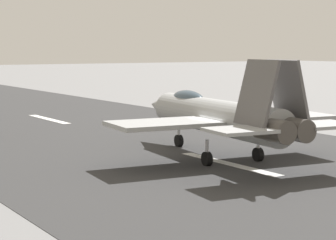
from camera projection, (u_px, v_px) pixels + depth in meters
name	position (u px, v px, depth m)	size (l,w,h in m)	color
ground_plane	(219.00, 162.00, 34.58)	(400.00, 400.00, 0.00)	slate
runway_strip	(219.00, 161.00, 34.56)	(240.00, 26.00, 0.02)	#343434
fighter_jet	(216.00, 115.00, 35.32)	(16.77, 13.32, 5.63)	#9B9D9E
marker_cone_mid	(293.00, 126.00, 47.89)	(0.44, 0.44, 0.55)	orange
marker_cone_far	(172.00, 109.00, 61.85)	(0.44, 0.44, 0.55)	orange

